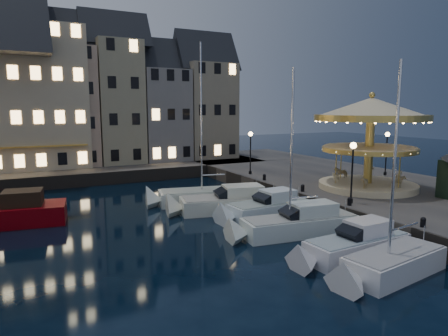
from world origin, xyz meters
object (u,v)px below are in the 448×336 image
streetlamp_c (250,147)px  motorboat_d (264,209)px  bollard_d (264,177)px  motorboat_e (226,203)px  bollard_c (303,188)px  carousel (371,126)px  bollard_b (350,201)px  bollard_a (423,222)px  streetlamp_b (352,164)px  motorboat_c (294,224)px  motorboat_b (352,247)px  streetlamp_d (387,147)px  red_fishing_boat (2,215)px  motorboat_f (205,197)px  motorboat_a (387,267)px

streetlamp_c → motorboat_d: bearing=-115.5°
bollard_d → motorboat_e: size_ratio=0.07×
bollard_c → carousel: 7.35m
bollard_b → motorboat_e: bearing=131.0°
motorboat_e → motorboat_d: bearing=-61.1°
bollard_d → bollard_a: bearing=-90.0°
bollard_a → carousel: (5.42, 9.11, 4.76)m
streetlamp_b → motorboat_c: bearing=-172.1°
motorboat_b → motorboat_c: bearing=92.7°
bollard_d → streetlamp_d: bearing=-14.1°
bollard_d → red_fishing_boat: size_ratio=0.07×
streetlamp_d → motorboat_e: size_ratio=0.48×
streetlamp_b → motorboat_b: size_ratio=0.60×
bollard_d → red_fishing_boat: 20.77m
motorboat_f → motorboat_a: bearing=-85.0°
streetlamp_c → motorboat_c: 15.54m
streetlamp_b → streetlamp_d: 13.29m
bollard_a → motorboat_d: (-4.24, 9.35, -0.96)m
streetlamp_b → motorboat_c: 6.29m
bollard_d → motorboat_e: (-5.83, -3.79, -0.96)m
bollard_a → motorboat_b: (-4.47, 0.71, -0.96)m
streetlamp_b → motorboat_f: 12.05m
bollard_d → motorboat_a: 18.35m
streetlamp_b → bollard_c: bearing=97.6°
streetlamp_b → streetlamp_d: bearing=31.8°
bollard_c → motorboat_e: motorboat_e is taller
motorboat_b → motorboat_f: motorboat_f is taller
motorboat_c → motorboat_d: (0.44, 4.08, -0.04)m
streetlamp_d → motorboat_c: motorboat_c is taller
motorboat_b → motorboat_d: size_ratio=0.99×
motorboat_c → carousel: 12.21m
motorboat_d → motorboat_f: 6.30m
bollard_a → carousel: bearing=59.2°
streetlamp_c → bollard_b: (-0.60, -14.00, -2.41)m
streetlamp_d → carousel: size_ratio=0.47×
streetlamp_c → red_fishing_boat: bearing=-169.8°
streetlamp_c → bollard_a: streetlamp_c is taller
bollard_b → red_fishing_boat: size_ratio=0.07×
carousel → motorboat_b: bearing=-139.7°
streetlamp_c → motorboat_b: streetlamp_c is taller
motorboat_f → red_fishing_boat: (-14.61, 0.32, 0.18)m
streetlamp_b → bollard_c: (-0.60, 4.50, -2.41)m
streetlamp_d → bollard_d: (-11.90, 3.00, -2.41)m
motorboat_b → motorboat_e: bearing=96.8°
streetlamp_d → motorboat_f: 18.53m
motorboat_f → carousel: bearing=-28.4°
streetlamp_d → red_fishing_boat: red_fishing_boat is taller
bollard_b → motorboat_b: bearing=-133.0°
motorboat_d → red_fishing_boat: (-16.51, 6.33, 0.07)m
streetlamp_d → motorboat_e: streetlamp_d is taller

